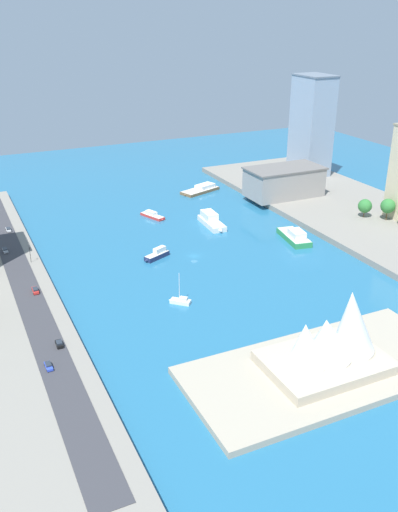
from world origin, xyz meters
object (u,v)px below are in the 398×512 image
at_px(barge_flat_brown, 201,189).
at_px(suv_black, 59,344).
at_px(carpark_squat_concrete, 284,182).
at_px(sedan_silver, 5,250).
at_px(ferry_green_doubledeck, 294,236).
at_px(tower_tall_glass, 311,126).
at_px(sailboat_small_white, 180,301).
at_px(traffic_light_waterfront, 30,252).
at_px(ferry_white_commuter, 211,221).
at_px(hatchback_blue, 48,366).
at_px(tugboat_red, 152,215).
at_px(pickup_red, 35,290).
at_px(patrol_launch_navy, 157,255).
at_px(opera_landmark, 331,340).
at_px(van_white, 8,229).

distance_m(barge_flat_brown, suv_black, 169.95).
relative_size(carpark_squat_concrete, sedan_silver, 8.35).
distance_m(ferry_green_doubledeck, tower_tall_glass, 109.52).
distance_m(sailboat_small_white, traffic_light_waterfront, 67.41).
distance_m(ferry_white_commuter, tower_tall_glass, 107.34).
bearing_deg(barge_flat_brown, sailboat_small_white, 61.59).
relative_size(ferry_green_doubledeck, suv_black, 5.52).
bearing_deg(sedan_silver, hatchback_blue, 90.07).
height_order(tugboat_red, pickup_red, pickup_red).
bearing_deg(patrol_launch_navy, tugboat_red, -108.36).
relative_size(barge_flat_brown, sedan_silver, 5.06).
bearing_deg(hatchback_blue, opera_landmark, 156.81).
xyz_separation_m(barge_flat_brown, tower_tall_glass, (-71.73, 1.83, 30.63)).
bearing_deg(opera_landmark, hatchback_blue, -23.19).
height_order(carpark_squat_concrete, hatchback_blue, carpark_squat_concrete).
height_order(tugboat_red, ferry_green_doubledeck, ferry_green_doubledeck).
bearing_deg(patrol_launch_navy, hatchback_blue, 48.25).
relative_size(traffic_light_waterfront, opera_landmark, 0.19).
relative_size(carpark_squat_concrete, opera_landmark, 1.19).
bearing_deg(ferry_green_doubledeck, pickup_red, 3.92).
bearing_deg(tugboat_red, hatchback_blue, 56.86).
distance_m(ferry_green_doubledeck, traffic_light_waterfront, 114.12).
bearing_deg(traffic_light_waterfront, sedan_silver, -62.02).
relative_size(carpark_squat_concrete, traffic_light_waterfront, 6.32).
xyz_separation_m(barge_flat_brown, traffic_light_waterfront, (105.88, 65.10, 5.71)).
relative_size(van_white, opera_landmark, 0.15).
xyz_separation_m(carpark_squat_concrete, traffic_light_waterfront, (139.41, 31.80, -3.47)).
bearing_deg(patrol_launch_navy, barge_flat_brown, -126.43).
distance_m(barge_flat_brown, ferry_green_doubledeck, 84.74).
height_order(sailboat_small_white, ferry_green_doubledeck, sailboat_small_white).
bearing_deg(carpark_squat_concrete, tower_tall_glass, -140.51).
bearing_deg(barge_flat_brown, hatchback_blue, 51.05).
xyz_separation_m(tugboat_red, hatchback_blue, (73.02, 111.83, 2.48)).
xyz_separation_m(van_white, opera_landmark, (-68.45, 146.16, 6.76)).
distance_m(ferry_green_doubledeck, van_white, 129.88).
bearing_deg(sedan_silver, suv_black, 93.72).
relative_size(sailboat_small_white, barge_flat_brown, 0.47).
xyz_separation_m(ferry_white_commuter, traffic_light_waterfront, (87.00, 13.99, 4.79)).
height_order(patrol_launch_navy, carpark_squat_concrete, carpark_squat_concrete).
distance_m(tugboat_red, carpark_squat_concrete, 75.00).
xyz_separation_m(sailboat_small_white, ferry_green_doubledeck, (-69.74, -32.49, 0.94)).
bearing_deg(traffic_light_waterfront, carpark_squat_concrete, -167.15).
height_order(tugboat_red, hatchback_blue, hatchback_blue).
bearing_deg(patrol_launch_navy, ferry_white_commuter, -145.84).
height_order(sailboat_small_white, carpark_squat_concrete, carpark_squat_concrete).
bearing_deg(opera_landmark, sailboat_small_white, -67.87).
bearing_deg(sailboat_small_white, carpark_squat_concrete, -139.16).
bearing_deg(sedan_silver, ferry_green_doubledeck, 164.04).
distance_m(sailboat_small_white, van_white, 102.22).
height_order(patrol_launch_navy, van_white, van_white).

